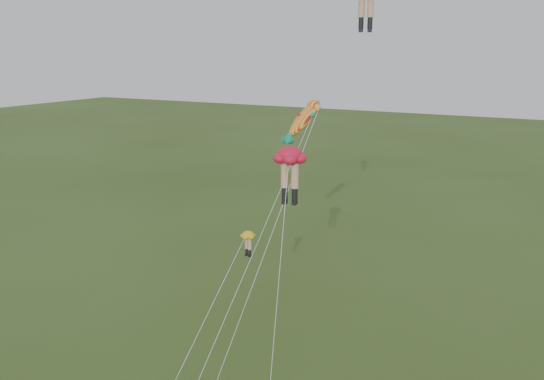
% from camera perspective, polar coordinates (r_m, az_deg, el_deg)
% --- Properties ---
extents(legs_kite_red_mid, '(1.83, 4.13, 14.41)m').
position_cam_1_polar(legs_kite_red_mid, '(27.57, 1.67, 2.57)').
color(legs_kite_red_mid, red).
rests_on(legs_kite_red_mid, ground).
extents(legs_kite_yellow, '(1.81, 8.51, 8.73)m').
position_cam_1_polar(legs_kite_yellow, '(33.94, -2.77, -5.40)').
color(legs_kite_yellow, gold).
rests_on(legs_kite_yellow, ground).
extents(fish_kite, '(2.00, 14.60, 15.93)m').
position_cam_1_polar(fish_kite, '(36.51, 3.00, 6.61)').
color(fish_kite, yellow).
rests_on(fish_kite, ground).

